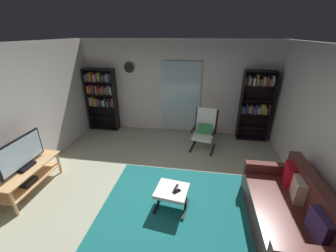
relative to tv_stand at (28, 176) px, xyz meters
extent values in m
plane|color=#A4A58D|center=(2.35, 0.24, -0.34)|extent=(7.02, 7.02, 0.00)
cube|color=silver|center=(2.35, 3.14, 0.96)|extent=(5.60, 0.06, 2.60)
cube|color=silver|center=(-0.35, 0.24, 0.96)|extent=(0.06, 6.00, 2.60)
cube|color=silver|center=(2.50, 3.07, 0.71)|extent=(1.10, 0.01, 2.00)
cube|color=#176262|center=(2.84, 0.02, -0.33)|extent=(2.69, 2.15, 0.01)
cube|color=tan|center=(0.00, 0.01, 0.16)|extent=(0.51, 1.27, 0.02)
cube|color=tan|center=(0.00, 0.01, -0.11)|extent=(0.47, 1.21, 0.02)
cylinder|color=tan|center=(0.20, -0.57, -0.09)|extent=(0.05, 0.05, 0.49)
cylinder|color=tan|center=(0.20, 0.60, -0.09)|extent=(0.05, 0.05, 0.49)
cylinder|color=tan|center=(-0.20, 0.60, -0.09)|extent=(0.05, 0.05, 0.49)
cube|color=black|center=(0.00, -0.08, -0.06)|extent=(0.30, 0.28, 0.07)
cube|color=black|center=(0.00, 0.01, 0.20)|extent=(0.20, 0.32, 0.05)
cube|color=black|center=(0.00, 0.01, 0.49)|extent=(0.04, 0.96, 0.53)
cube|color=silver|center=(0.02, 0.01, 0.49)|extent=(0.01, 0.90, 0.48)
cube|color=black|center=(-0.24, 2.90, 0.58)|extent=(0.02, 0.30, 1.83)
cube|color=black|center=(0.60, 2.90, 0.58)|extent=(0.02, 0.30, 1.83)
cube|color=black|center=(0.18, 3.05, 0.58)|extent=(0.86, 0.02, 1.83)
cube|color=black|center=(0.18, 2.90, -0.32)|extent=(0.83, 0.28, 0.02)
cube|color=black|center=(0.18, 2.90, 0.03)|extent=(0.83, 0.28, 0.02)
cube|color=black|center=(0.18, 2.90, 0.39)|extent=(0.83, 0.28, 0.02)
cube|color=black|center=(0.18, 2.90, 0.76)|extent=(0.83, 0.28, 0.02)
cube|color=black|center=(0.18, 2.90, 1.12)|extent=(0.83, 0.28, 0.02)
cube|color=black|center=(0.18, 2.90, 1.47)|extent=(0.83, 0.28, 0.02)
cube|color=#3456A3|center=(-0.21, 2.91, 0.53)|extent=(0.02, 0.19, 0.26)
cube|color=orange|center=(-0.17, 2.90, 0.52)|extent=(0.04, 0.15, 0.24)
cube|color=olive|center=(-0.12, 2.90, 0.53)|extent=(0.04, 0.15, 0.27)
cube|color=brown|center=(-0.07, 2.89, 0.49)|extent=(0.04, 0.19, 0.18)
cube|color=orange|center=(-0.03, 2.90, 0.52)|extent=(0.02, 0.21, 0.24)
cube|color=#A58739|center=(0.00, 2.89, 0.50)|extent=(0.02, 0.18, 0.20)
cube|color=#8A3D94|center=(0.04, 2.89, 0.51)|extent=(0.04, 0.21, 0.22)
cube|color=brown|center=(0.08, 2.91, 0.50)|extent=(0.03, 0.18, 0.20)
cube|color=#1C2730|center=(0.13, 2.91, 0.50)|extent=(0.04, 0.15, 0.19)
cube|color=red|center=(0.17, 2.91, 0.48)|extent=(0.02, 0.14, 0.17)
cube|color=#39834C|center=(0.20, 2.90, 0.48)|extent=(0.03, 0.12, 0.16)
cube|color=beige|center=(0.24, 2.90, 0.49)|extent=(0.04, 0.14, 0.19)
cube|color=#272721|center=(0.28, 2.92, 0.53)|extent=(0.04, 0.13, 0.26)
cube|color=#20272A|center=(0.33, 2.89, 0.49)|extent=(0.03, 0.13, 0.19)
cube|color=blue|center=(0.37, 2.90, 0.48)|extent=(0.04, 0.22, 0.16)
cube|color=black|center=(0.41, 2.91, 0.54)|extent=(0.03, 0.18, 0.27)
cube|color=brown|center=(0.45, 2.92, 0.48)|extent=(0.03, 0.17, 0.15)
cube|color=#CE3E2E|center=(0.50, 2.92, 0.53)|extent=(0.04, 0.13, 0.25)
cube|color=brown|center=(0.54, 2.89, 0.52)|extent=(0.03, 0.19, 0.23)
cube|color=gold|center=(-0.20, 2.92, 0.88)|extent=(0.04, 0.18, 0.22)
cube|color=#D83D33|center=(-0.15, 2.92, 0.89)|extent=(0.04, 0.19, 0.25)
cube|color=#9D903E|center=(-0.11, 2.91, 0.86)|extent=(0.02, 0.14, 0.18)
cube|color=#31783C|center=(-0.08, 2.92, 0.86)|extent=(0.03, 0.11, 0.19)
cube|color=#8D318E|center=(-0.04, 2.91, 0.90)|extent=(0.03, 0.21, 0.26)
cube|color=#2C2123|center=(0.00, 2.91, 0.89)|extent=(0.04, 0.22, 0.25)
cube|color=teal|center=(0.04, 2.89, 0.89)|extent=(0.02, 0.14, 0.24)
cube|color=brown|center=(0.08, 2.90, 0.89)|extent=(0.04, 0.23, 0.25)
cube|color=red|center=(0.14, 2.91, 0.85)|extent=(0.04, 0.15, 0.17)
cube|color=black|center=(0.17, 2.91, 0.85)|extent=(0.03, 0.17, 0.17)
cube|color=red|center=(0.21, 2.89, 0.87)|extent=(0.04, 0.15, 0.20)
cube|color=#894393|center=(0.25, 2.90, 0.89)|extent=(0.04, 0.13, 0.24)
cube|color=#388B53|center=(0.31, 2.90, 0.84)|extent=(0.04, 0.11, 0.16)
cube|color=#348945|center=(0.35, 2.90, 0.87)|extent=(0.02, 0.10, 0.20)
cube|color=brown|center=(0.38, 2.91, 0.85)|extent=(0.03, 0.22, 0.16)
cube|color=red|center=(0.41, 2.91, 0.89)|extent=(0.02, 0.23, 0.24)
cube|color=#3C66A5|center=(0.45, 2.90, 0.89)|extent=(0.04, 0.15, 0.26)
cube|color=beige|center=(0.50, 2.92, 0.87)|extent=(0.04, 0.21, 0.22)
cube|color=#368651|center=(0.55, 2.89, 0.84)|extent=(0.02, 0.21, 0.16)
cube|color=teal|center=(-0.21, 2.90, 1.22)|extent=(0.03, 0.21, 0.17)
cube|color=beige|center=(-0.17, 2.92, 1.24)|extent=(0.03, 0.13, 0.21)
cube|color=red|center=(-0.14, 2.89, 1.21)|extent=(0.02, 0.15, 0.16)
cube|color=#347B50|center=(-0.11, 2.90, 1.23)|extent=(0.04, 0.17, 0.19)
cube|color=gold|center=(-0.07, 2.92, 1.26)|extent=(0.02, 0.20, 0.26)
cube|color=#BF392A|center=(-0.02, 2.91, 1.24)|extent=(0.04, 0.21, 0.22)
cube|color=#C33D33|center=(0.02, 2.91, 1.24)|extent=(0.03, 0.14, 0.22)
cube|color=#BBB1A4|center=(0.07, 2.90, 1.22)|extent=(0.04, 0.23, 0.18)
cube|color=purple|center=(0.11, 2.89, 1.23)|extent=(0.02, 0.14, 0.21)
cube|color=#3A8453|center=(0.15, 2.89, 1.25)|extent=(0.02, 0.11, 0.24)
cube|color=olive|center=(0.19, 2.88, 1.26)|extent=(0.04, 0.13, 0.25)
cube|color=#232B27|center=(0.24, 2.90, 1.24)|extent=(0.04, 0.14, 0.21)
cube|color=brown|center=(0.28, 2.92, 1.21)|extent=(0.03, 0.15, 0.16)
cube|color=brown|center=(0.32, 2.92, 1.22)|extent=(0.03, 0.16, 0.17)
cube|color=black|center=(0.36, 2.90, 1.25)|extent=(0.02, 0.17, 0.23)
cube|color=teal|center=(0.39, 2.92, 1.23)|extent=(0.03, 0.19, 0.20)
cube|color=#994395|center=(0.44, 2.89, 1.24)|extent=(0.04, 0.13, 0.22)
cube|color=#2A68A8|center=(0.49, 2.89, 1.25)|extent=(0.03, 0.24, 0.23)
cube|color=red|center=(0.52, 2.91, 1.24)|extent=(0.03, 0.13, 0.22)
cube|color=black|center=(4.11, 2.88, 0.61)|extent=(0.02, 0.30, 1.89)
cube|color=black|center=(4.89, 2.88, 0.61)|extent=(0.02, 0.30, 1.89)
cube|color=black|center=(4.50, 3.02, 0.61)|extent=(0.79, 0.02, 1.89)
cube|color=black|center=(4.50, 2.88, -0.32)|extent=(0.76, 0.28, 0.02)
cube|color=black|center=(4.50, 2.88, 0.04)|extent=(0.76, 0.28, 0.02)
cube|color=black|center=(4.50, 2.88, 0.42)|extent=(0.76, 0.28, 0.02)
cube|color=black|center=(4.50, 2.88, 0.80)|extent=(0.76, 0.28, 0.02)
cube|color=black|center=(4.50, 2.88, 1.17)|extent=(0.76, 0.28, 0.02)
cube|color=black|center=(4.50, 2.88, 1.53)|extent=(0.76, 0.28, 0.02)
cube|color=#302F2C|center=(4.16, 2.88, 0.52)|extent=(0.04, 0.20, 0.18)
cube|color=#3E54B5|center=(4.21, 2.87, 0.52)|extent=(0.04, 0.23, 0.19)
cube|color=black|center=(4.26, 2.88, 0.52)|extent=(0.04, 0.19, 0.18)
cube|color=#2B68A4|center=(4.30, 2.88, 0.54)|extent=(0.03, 0.14, 0.23)
cube|color=brown|center=(4.32, 2.88, 0.51)|extent=(0.02, 0.10, 0.17)
cube|color=beige|center=(4.36, 2.90, 0.51)|extent=(0.03, 0.18, 0.17)
cube|color=#9E953E|center=(4.40, 2.87, 0.54)|extent=(0.04, 0.13, 0.22)
cube|color=#3358A7|center=(4.45, 2.88, 0.52)|extent=(0.02, 0.21, 0.19)
cube|color=#9E4090|center=(4.49, 2.86, 0.51)|extent=(0.04, 0.23, 0.17)
cube|color=#3758A3|center=(4.54, 2.88, 0.54)|extent=(0.03, 0.16, 0.23)
cube|color=beige|center=(4.59, 2.90, 0.51)|extent=(0.04, 0.21, 0.17)
cube|color=#C0B0A4|center=(4.63, 2.89, 0.53)|extent=(0.03, 0.14, 0.22)
cube|color=gold|center=(4.68, 2.87, 0.56)|extent=(0.04, 0.15, 0.27)
cube|color=olive|center=(4.73, 2.88, 0.55)|extent=(0.04, 0.16, 0.26)
cube|color=beige|center=(4.77, 2.88, 0.51)|extent=(0.03, 0.17, 0.17)
cube|color=black|center=(4.81, 2.90, 0.52)|extent=(0.03, 0.17, 0.20)
cube|color=brown|center=(4.85, 2.89, 0.56)|extent=(0.02, 0.21, 0.27)
cube|color=red|center=(4.15, 2.87, 1.26)|extent=(0.03, 0.20, 0.16)
cube|color=#282C1E|center=(4.19, 2.88, 1.31)|extent=(0.03, 0.12, 0.26)
cube|color=teal|center=(4.23, 2.87, 1.31)|extent=(0.03, 0.17, 0.26)
cube|color=gold|center=(4.27, 2.88, 1.28)|extent=(0.04, 0.16, 0.19)
cube|color=black|center=(4.31, 2.88, 1.28)|extent=(0.03, 0.17, 0.20)
cube|color=beige|center=(4.35, 2.88, 1.28)|extent=(0.04, 0.23, 0.20)
cube|color=#2968A2|center=(4.40, 2.87, 1.28)|extent=(0.02, 0.12, 0.19)
cube|color=gold|center=(4.44, 2.90, 1.31)|extent=(0.03, 0.22, 0.27)
cube|color=#9F4097|center=(4.49, 2.89, 1.26)|extent=(0.04, 0.20, 0.16)
cube|color=#5C969C|center=(4.54, 2.90, 1.26)|extent=(0.04, 0.15, 0.16)
cube|color=gold|center=(4.59, 2.87, 1.30)|extent=(0.04, 0.19, 0.23)
cube|color=#9D3785|center=(4.64, 2.87, 1.28)|extent=(0.04, 0.22, 0.19)
cube|color=#9D348C|center=(4.68, 2.88, 1.30)|extent=(0.03, 0.17, 0.23)
cube|color=brown|center=(4.71, 2.89, 1.28)|extent=(0.03, 0.21, 0.19)
cube|color=olive|center=(4.75, 2.87, 1.26)|extent=(0.04, 0.18, 0.17)
cube|color=beige|center=(4.80, 2.89, 1.31)|extent=(0.04, 0.18, 0.25)
cube|color=beige|center=(4.84, 2.88, 1.26)|extent=(0.02, 0.12, 0.17)
cube|color=#552520|center=(4.39, -0.13, -0.14)|extent=(0.90, 1.80, 0.40)
cube|color=#552520|center=(4.75, -0.13, 0.29)|extent=(0.18, 1.80, 0.45)
cube|color=#552520|center=(4.39, 0.70, 0.16)|extent=(0.90, 0.14, 0.20)
cube|color=#382B5B|center=(4.62, -0.58, 0.23)|extent=(0.17, 0.39, 0.34)
cube|color=red|center=(4.62, 0.46, 0.23)|extent=(0.21, 0.40, 0.34)
cube|color=beige|center=(4.62, 0.11, 0.23)|extent=(0.21, 0.40, 0.34)
cube|color=black|center=(3.44, 2.04, -0.32)|extent=(0.16, 0.60, 0.04)
cube|color=black|center=(3.49, 2.30, 0.34)|extent=(0.07, 0.18, 0.63)
cube|color=black|center=(3.44, 2.06, 0.20)|extent=(0.14, 0.52, 0.03)
cube|color=black|center=(2.93, 2.15, -0.32)|extent=(0.16, 0.60, 0.04)
cube|color=black|center=(2.98, 2.40, 0.34)|extent=(0.07, 0.18, 0.63)
cube|color=black|center=(2.93, 2.17, 0.20)|extent=(0.14, 0.52, 0.03)
cube|color=white|center=(3.18, 2.08, 0.04)|extent=(0.57, 0.60, 0.08)
cube|color=white|center=(3.23, 2.33, 0.38)|extent=(0.51, 0.28, 0.60)
cube|color=#36894C|center=(3.20, 2.17, 0.16)|extent=(0.37, 0.22, 0.34)
cube|color=white|center=(2.68, 0.01, 0.02)|extent=(0.58, 0.54, 0.06)
cube|color=black|center=(2.44, 0.04, -0.32)|extent=(0.10, 0.48, 0.04)
cube|color=black|center=(2.44, 0.04, -0.16)|extent=(0.04, 0.04, 0.32)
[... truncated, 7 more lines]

